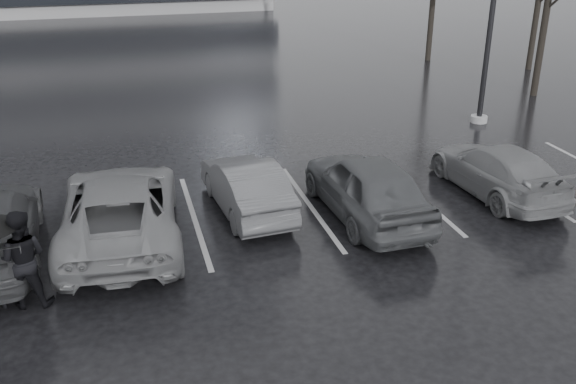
% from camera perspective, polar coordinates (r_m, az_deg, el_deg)
% --- Properties ---
extents(ground, '(160.00, 160.00, 0.00)m').
position_cam_1_polar(ground, '(13.24, 2.68, -5.87)').
color(ground, black).
rests_on(ground, ground).
extents(car_main, '(1.97, 4.49, 1.51)m').
position_cam_1_polar(car_main, '(14.81, 7.02, 0.54)').
color(car_main, black).
rests_on(car_main, ground).
extents(car_west_a, '(1.67, 3.92, 1.26)m').
position_cam_1_polar(car_west_a, '(15.07, -3.74, 0.58)').
color(car_west_a, '#303033').
rests_on(car_west_a, ground).
extents(car_west_b, '(2.71, 5.36, 1.45)m').
position_cam_1_polar(car_west_b, '(14.11, -14.70, -1.42)').
color(car_west_b, '#4D4D50').
rests_on(car_west_b, ground).
extents(car_east, '(1.97, 4.39, 1.25)m').
position_cam_1_polar(car_east, '(16.82, 18.10, 1.90)').
color(car_east, '#4D4D50').
rests_on(car_east, ground).
extents(pedestrian_right, '(0.98, 0.81, 1.84)m').
position_cam_1_polar(pedestrian_right, '(12.25, -22.58, -5.53)').
color(pedestrian_right, black).
rests_on(pedestrian_right, ground).
extents(stall_stripes, '(19.72, 5.00, 0.00)m').
position_cam_1_polar(stall_stripes, '(15.20, -3.08, -1.79)').
color(stall_stripes, '#959597').
rests_on(stall_stripes, ground).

